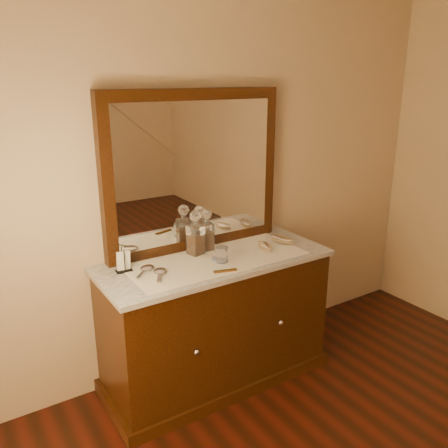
% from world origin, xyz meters
% --- Properties ---
extents(dresser_cabinet, '(1.40, 0.55, 0.82)m').
position_xyz_m(dresser_cabinet, '(0.00, 1.96, 0.41)').
color(dresser_cabinet, black).
rests_on(dresser_cabinet, floor).
extents(dresser_plinth, '(1.46, 0.59, 0.08)m').
position_xyz_m(dresser_plinth, '(0.00, 1.96, 0.04)').
color(dresser_plinth, black).
rests_on(dresser_plinth, floor).
extents(knob_left, '(0.04, 0.04, 0.04)m').
position_xyz_m(knob_left, '(-0.30, 1.67, 0.45)').
color(knob_left, silver).
rests_on(knob_left, dresser_cabinet).
extents(knob_right, '(0.04, 0.04, 0.04)m').
position_xyz_m(knob_right, '(0.30, 1.67, 0.45)').
color(knob_right, silver).
rests_on(knob_right, dresser_cabinet).
extents(marble_top, '(1.44, 0.59, 0.03)m').
position_xyz_m(marble_top, '(0.00, 1.96, 0.83)').
color(marble_top, white).
rests_on(marble_top, dresser_cabinet).
extents(mirror_frame, '(1.20, 0.08, 1.00)m').
position_xyz_m(mirror_frame, '(0.00, 2.20, 1.35)').
color(mirror_frame, black).
rests_on(mirror_frame, marble_top).
extents(mirror_glass, '(1.06, 0.01, 0.86)m').
position_xyz_m(mirror_glass, '(0.00, 2.17, 1.35)').
color(mirror_glass, white).
rests_on(mirror_glass, marble_top).
extents(lace_runner, '(1.10, 0.45, 0.00)m').
position_xyz_m(lace_runner, '(0.00, 1.94, 0.85)').
color(lace_runner, white).
rests_on(lace_runner, marble_top).
extents(pin_dish, '(0.11, 0.11, 0.01)m').
position_xyz_m(pin_dish, '(-0.00, 1.91, 0.86)').
color(pin_dish, silver).
rests_on(pin_dish, lace_runner).
extents(comb, '(0.14, 0.06, 0.01)m').
position_xyz_m(comb, '(-0.06, 1.75, 0.86)').
color(comb, brown).
rests_on(comb, lace_runner).
extents(napkin_rack, '(0.10, 0.07, 0.14)m').
position_xyz_m(napkin_rack, '(-0.54, 2.07, 0.91)').
color(napkin_rack, black).
rests_on(napkin_rack, marble_top).
extents(decanter_left, '(0.10, 0.10, 0.28)m').
position_xyz_m(decanter_left, '(-0.06, 2.08, 0.96)').
color(decanter_left, '#9A4C16').
rests_on(decanter_left, lace_runner).
extents(decanter_right, '(0.10, 0.10, 0.27)m').
position_xyz_m(decanter_right, '(0.03, 2.11, 0.96)').
color(decanter_right, '#9A4C16').
rests_on(decanter_right, lace_runner).
extents(brush_near, '(0.09, 0.16, 0.04)m').
position_xyz_m(brush_near, '(0.35, 1.91, 0.87)').
color(brush_near, '#9A7E5E').
rests_on(brush_near, lace_runner).
extents(brush_far, '(0.12, 0.18, 0.05)m').
position_xyz_m(brush_far, '(0.52, 1.95, 0.88)').
color(brush_far, '#9A7E5E').
rests_on(brush_far, lace_runner).
extents(hand_mirror_outer, '(0.17, 0.18, 0.02)m').
position_xyz_m(hand_mirror_outer, '(-0.43, 2.01, 0.86)').
color(hand_mirror_outer, silver).
rests_on(hand_mirror_outer, lace_runner).
extents(hand_mirror_inner, '(0.14, 0.20, 0.02)m').
position_xyz_m(hand_mirror_inner, '(-0.38, 1.92, 0.86)').
color(hand_mirror_inner, silver).
rests_on(hand_mirror_inner, lace_runner).
extents(tumblers, '(0.08, 0.08, 0.09)m').
position_xyz_m(tumblers, '(0.00, 1.89, 0.90)').
color(tumblers, white).
rests_on(tumblers, lace_runner).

